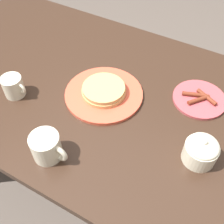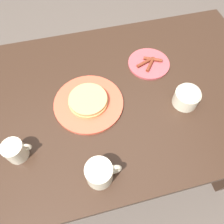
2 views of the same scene
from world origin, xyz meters
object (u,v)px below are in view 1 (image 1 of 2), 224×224
at_px(side_plate_bacon, 199,99).
at_px(coffee_mug, 47,147).
at_px(pancake_plate, 105,93).
at_px(creamer_pitcher, 13,86).
at_px(sugar_bowl, 201,150).

bearing_deg(side_plate_bacon, coffee_mug, -126.31).
distance_m(pancake_plate, creamer_pitcher, 0.31).
relative_size(side_plate_bacon, coffee_mug, 1.57).
bearing_deg(side_plate_bacon, creamer_pitcher, -153.41).
bearing_deg(coffee_mug, side_plate_bacon, 53.69).
height_order(pancake_plate, creamer_pitcher, creamer_pitcher).
relative_size(pancake_plate, creamer_pitcher, 2.59).
distance_m(coffee_mug, creamer_pitcher, 0.29).
xyz_separation_m(side_plate_bacon, creamer_pitcher, (-0.57, -0.28, 0.03)).
bearing_deg(sugar_bowl, coffee_mug, -152.20).
bearing_deg(creamer_pitcher, coffee_mug, -29.02).
xyz_separation_m(pancake_plate, sugar_bowl, (0.36, -0.09, 0.03)).
xyz_separation_m(pancake_plate, side_plate_bacon, (0.29, 0.14, -0.01)).
bearing_deg(pancake_plate, side_plate_bacon, 25.55).
distance_m(pancake_plate, coffee_mug, 0.29).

